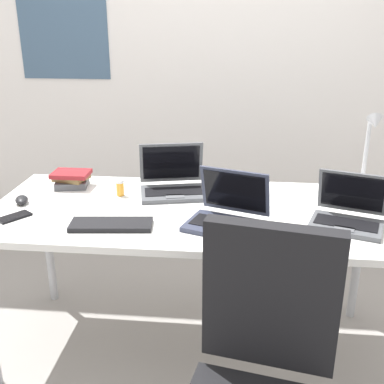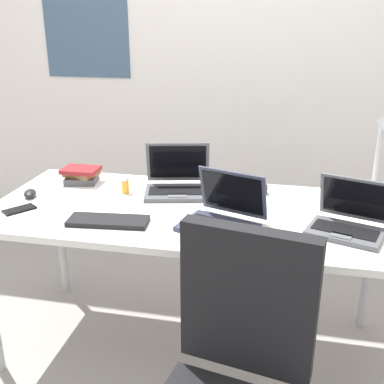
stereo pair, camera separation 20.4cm
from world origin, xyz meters
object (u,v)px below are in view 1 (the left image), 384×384
(computer_mouse, at_px, (22,200))
(headphones, at_px, (240,187))
(laptop_center, at_px, (227,215))
(desk_lamp, at_px, (368,154))
(laptop_back_left, at_px, (173,183))
(external_keyboard, at_px, (111,225))
(cell_phone, at_px, (14,217))
(book_stack, at_px, (72,179))
(pill_bottle, at_px, (120,187))
(laptop_far_corner, at_px, (348,215))

(computer_mouse, height_order, headphones, headphones)
(laptop_center, xyz_separation_m, computer_mouse, (-0.94, 0.14, -0.03))
(desk_lamp, relative_size, laptop_back_left, 1.11)
(laptop_center, bearing_deg, laptop_back_left, 127.43)
(computer_mouse, bearing_deg, headphones, -9.09)
(external_keyboard, xyz_separation_m, computer_mouse, (-0.47, 0.21, 0.01))
(computer_mouse, xyz_separation_m, cell_phone, (0.04, -0.16, -0.01))
(desk_lamp, height_order, laptop_back_left, desk_lamp)
(laptop_back_left, xyz_separation_m, book_stack, (-0.52, 0.04, -0.01))
(laptop_center, bearing_deg, computer_mouse, 171.29)
(laptop_center, relative_size, pill_bottle, 4.59)
(external_keyboard, height_order, computer_mouse, computer_mouse)
(laptop_far_corner, xyz_separation_m, cell_phone, (-1.39, -0.07, -0.04))
(laptop_far_corner, height_order, cell_phone, laptop_far_corner)
(laptop_center, distance_m, headphones, 0.42)
(computer_mouse, bearing_deg, cell_phone, -100.68)
(laptop_back_left, height_order, external_keyboard, laptop_back_left)
(laptop_center, xyz_separation_m, pill_bottle, (-0.51, 0.29, -0.00))
(desk_lamp, bearing_deg, pill_bottle, -172.89)
(laptop_back_left, relative_size, computer_mouse, 3.76)
(computer_mouse, height_order, cell_phone, computer_mouse)
(laptop_far_corner, height_order, headphones, laptop_far_corner)
(laptop_far_corner, bearing_deg, laptop_center, -173.52)
(cell_phone, relative_size, book_stack, 0.75)
(laptop_center, distance_m, laptop_back_left, 0.44)
(laptop_center, distance_m, book_stack, 0.88)
(laptop_far_corner, height_order, laptop_back_left, laptop_back_left)
(laptop_back_left, height_order, book_stack, laptop_back_left)
(desk_lamp, relative_size, pill_bottle, 5.07)
(laptop_center, relative_size, laptop_back_left, 1.00)
(cell_phone, distance_m, book_stack, 0.42)
(laptop_far_corner, distance_m, external_keyboard, 0.96)
(external_keyboard, xyz_separation_m, cell_phone, (-0.43, 0.05, -0.01))
(desk_lamp, xyz_separation_m, headphones, (-0.59, -0.01, -0.18))
(laptop_far_corner, distance_m, computer_mouse, 1.43)
(laptop_far_corner, distance_m, cell_phone, 1.39)
(laptop_far_corner, distance_m, laptop_back_left, 0.82)
(desk_lamp, distance_m, cell_phone, 1.62)
(book_stack, bearing_deg, headphones, 1.85)
(computer_mouse, bearing_deg, laptop_back_left, -7.14)
(external_keyboard, distance_m, book_stack, 0.56)
(headphones, bearing_deg, desk_lamp, 1.42)
(headphones, bearing_deg, computer_mouse, -164.54)
(desk_lamp, xyz_separation_m, computer_mouse, (-1.58, -0.29, -0.18))
(desk_lamp, height_order, laptop_far_corner, desk_lamp)
(computer_mouse, bearing_deg, laptop_center, -33.26)
(desk_lamp, distance_m, laptop_center, 0.79)
(laptop_center, height_order, headphones, laptop_center)
(pill_bottle, bearing_deg, laptop_far_corner, -12.99)
(desk_lamp, bearing_deg, computer_mouse, -169.66)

